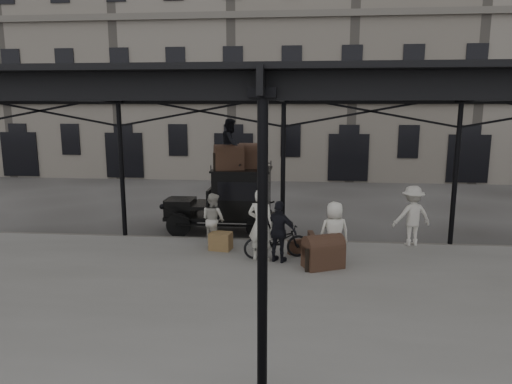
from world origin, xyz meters
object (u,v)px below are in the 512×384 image
Objects in this scene: taxi at (233,198)px; porter_left at (261,225)px; porter_official at (279,232)px; steamer_trunk_platform at (323,254)px; bicycle at (276,241)px; steamer_trunk_roof_near at (229,159)px.

taxi is 1.88× the size of porter_left.
taxi reaches higher than porter_official.
porter_official is at bearing -62.26° from taxi.
porter_left is 1.78m from steamer_trunk_platform.
porter_official is 1.26m from steamer_trunk_platform.
taxi is at bearing 104.60° from steamer_trunk_platform.
porter_official reaches higher than bicycle.
porter_official is at bearing -173.50° from porter_left.
porter_left is at bearing -82.85° from steamer_trunk_roof_near.
bicycle is at bearing -52.74° from porter_official.
steamer_trunk_platform is at bearing -174.52° from porter_official.
taxi is at bearing -40.92° from porter_official.
porter_left reaches higher than bicycle.
taxi is 3.95× the size of steamer_trunk_roof_near.
porter_left reaches higher than steamer_trunk_platform.
porter_left is at bearing 142.13° from steamer_trunk_platform.
porter_left is 0.68m from bicycle.
steamer_trunk_roof_near is at bearing 16.73° from bicycle.
bicycle is (-0.09, 0.31, -0.35)m from porter_official.
porter_official is 1.77× the size of steamer_trunk_roof_near.
bicycle is at bearing 128.60° from steamer_trunk_platform.
porter_left is at bearing 12.23° from porter_official.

